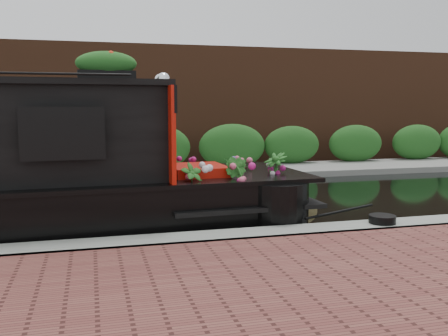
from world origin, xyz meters
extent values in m
plane|color=black|center=(0.00, 0.00, 0.00)|extent=(80.00, 80.00, 0.00)
cube|color=gray|center=(0.00, -3.30, 0.00)|extent=(40.00, 0.60, 0.50)
cube|color=gray|center=(0.00, 4.20, 0.00)|extent=(40.00, 2.40, 0.34)
cube|color=#20531B|center=(0.00, 5.10, 0.00)|extent=(40.00, 1.10, 2.80)
cube|color=#552F1D|center=(0.00, 7.20, 0.00)|extent=(40.00, 1.00, 8.00)
cube|color=#B11207|center=(-0.85, -1.84, 1.57)|extent=(0.15, 1.92, 1.48)
cube|color=black|center=(-2.31, -2.82, 1.65)|extent=(0.99, 0.08, 0.60)
cube|color=#B11207|center=(-0.28, -1.84, 0.77)|extent=(0.92, 1.03, 0.55)
sphere|color=white|center=(-0.84, -1.99, 2.43)|extent=(0.20, 0.20, 0.20)
sphere|color=white|center=(-0.84, -1.69, 2.43)|extent=(0.20, 0.20, 0.20)
cube|color=black|center=(-1.69, -1.84, 2.47)|extent=(0.88, 0.32, 0.15)
ellipsoid|color=red|center=(-1.69, -1.84, 2.68)|extent=(0.95, 0.31, 0.26)
imported|color=#235E20|center=(-0.50, -2.51, 0.83)|extent=(0.42, 0.36, 0.67)
imported|color=#235E20|center=(0.23, -2.47, 0.86)|extent=(0.51, 0.51, 0.73)
imported|color=#235E20|center=(0.62, -1.22, 0.78)|extent=(0.69, 0.67, 0.58)
imported|color=#235E20|center=(1.00, -2.04, 0.87)|extent=(0.57, 0.57, 0.75)
imported|color=#235E20|center=(-0.45, -1.07, 0.82)|extent=(0.32, 0.39, 0.65)
cylinder|color=olive|center=(1.59, -1.84, 0.21)|extent=(0.41, 0.38, 0.41)
cylinder|color=black|center=(2.28, -3.26, 0.31)|extent=(0.40, 0.40, 0.12)
camera|label=1|loc=(-1.95, -9.79, 2.03)|focal=40.00mm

